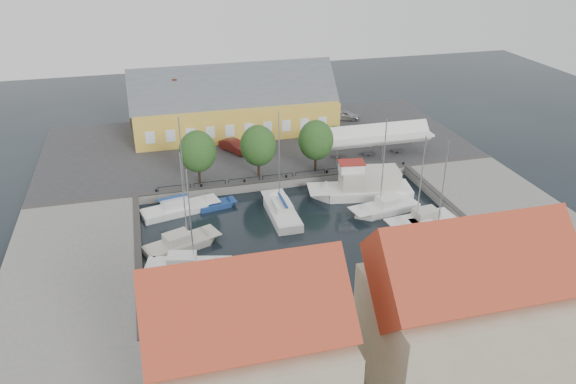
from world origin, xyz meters
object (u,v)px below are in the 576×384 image
object	(u,v)px
warehouse	(230,108)
west_boat_a	(179,210)
center_sailboat	(282,213)
west_boat_c	(186,268)
car_red	(235,146)
west_boat_b	(181,245)
car_silver	(344,115)
trawler	(364,187)
east_boat_b	(422,222)
east_boat_c	(440,245)
east_boat_a	(386,209)
launch_sw	(195,330)
launch_nw	(216,206)
tent_canopy	(377,136)

from	to	relation	value
warehouse	west_boat_a	bearing A→B (deg)	-113.68
center_sailboat	west_boat_c	size ratio (longest dim) A/B	1.13
car_red	west_boat_b	xyz separation A→B (m)	(-8.85, -20.50, -1.52)
west_boat_c	car_silver	bearing A→B (deg)	50.73
west_boat_a	trawler	bearing A→B (deg)	-3.35
trawler	west_boat_a	world-z (taller)	west_boat_a
car_red	center_sailboat	world-z (taller)	center_sailboat
west_boat_b	car_red	bearing A→B (deg)	66.65
car_red	east_boat_b	xyz separation A→B (m)	(15.83, -22.22, -1.52)
center_sailboat	east_boat_c	world-z (taller)	center_sailboat
east_boat_b	east_boat_c	bearing A→B (deg)	-95.57
center_sailboat	west_boat_a	size ratio (longest dim) A/B	1.06
warehouse	west_boat_a	xyz separation A→B (m)	(-9.30, -21.20, -4.16)
east_boat_a	launch_sw	world-z (taller)	east_boat_a
car_silver	launch_sw	distance (m)	49.54
warehouse	car_silver	xyz separation A→B (m)	(17.33, 0.37, -2.64)
center_sailboat	launch_nw	world-z (taller)	center_sailboat
center_sailboat	car_silver	bearing A→B (deg)	57.43
car_silver	west_boat_c	bearing A→B (deg)	162.70
west_boat_a	west_boat_b	distance (m)	7.37
warehouse	east_boat_a	size ratio (longest dim) A/B	2.56
warehouse	east_boat_c	size ratio (longest dim) A/B	2.54
west_boat_b	west_boat_c	xyz separation A→B (m)	(0.10, -4.04, 0.00)
center_sailboat	trawler	xyz separation A→B (m)	(10.30, 2.42, 0.65)
east_boat_a	east_boat_b	distance (m)	4.45
car_red	trawler	world-z (taller)	trawler
center_sailboat	west_boat_c	bearing A→B (deg)	-144.43
east_boat_c	launch_nw	bearing A→B (deg)	144.96
car_silver	launch_sw	bearing A→B (deg)	168.78
warehouse	launch_sw	world-z (taller)	warehouse
center_sailboat	trawler	world-z (taller)	center_sailboat
west_boat_a	launch_sw	xyz separation A→B (m)	(-0.47, -19.87, -0.18)
east_boat_b	center_sailboat	bearing A→B (deg)	158.40
center_sailboat	launch_sw	xyz separation A→B (m)	(-11.00, -16.23, -0.27)
tent_canopy	west_boat_c	world-z (taller)	west_boat_c
west_boat_a	launch_sw	world-z (taller)	west_boat_a
west_boat_b	launch_sw	world-z (taller)	west_boat_b
car_silver	west_boat_a	bearing A→B (deg)	150.97
car_silver	east_boat_b	distance (m)	30.77
west_boat_c	launch_nw	xyz separation A→B (m)	(4.42, 11.61, -0.17)
east_boat_a	west_boat_c	xyz separation A→B (m)	(-22.06, -6.00, -0.00)
center_sailboat	east_boat_c	bearing A→B (deg)	-36.88
warehouse	east_boat_c	distance (m)	37.94
east_boat_b	launch_sw	bearing A→B (deg)	-156.40
tent_canopy	east_boat_a	bearing A→B (deg)	-108.06
center_sailboat	east_boat_c	size ratio (longest dim) A/B	1.07
launch_sw	east_boat_b	bearing A→B (deg)	23.60
tent_canopy	east_boat_b	distance (m)	16.84
launch_sw	east_boat_c	bearing A→B (deg)	14.47
launch_sw	west_boat_c	bearing A→B (deg)	88.98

